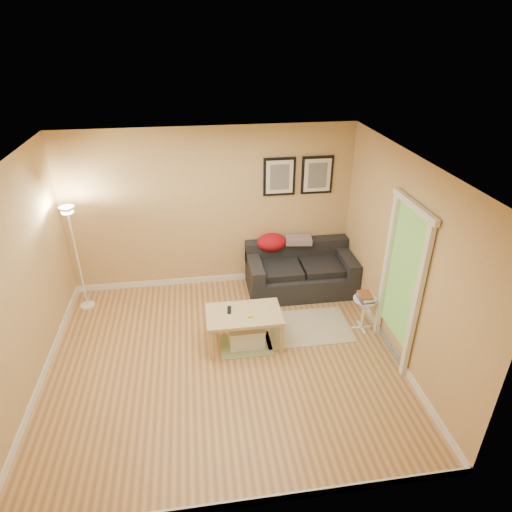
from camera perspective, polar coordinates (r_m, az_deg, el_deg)
name	(u,v)px	position (r m, az deg, el deg)	size (l,w,h in m)	color
floor	(224,360)	(5.91, -4.19, -13.32)	(4.50, 4.50, 0.00)	tan
ceiling	(215,166)	(4.62, -5.33, 11.63)	(4.50, 4.50, 0.00)	white
wall_back	(211,210)	(6.94, -5.92, 5.96)	(4.50, 4.50, 0.00)	tan
wall_front	(239,405)	(3.57, -2.19, -18.80)	(4.50, 4.50, 0.00)	tan
wall_left	(17,289)	(5.52, -28.72, -3.84)	(4.00, 4.00, 0.00)	tan
wall_right	(402,261)	(5.70, 18.46, -0.60)	(4.00, 4.00, 0.00)	tan
baseboard_back	(214,279)	(7.49, -5.45, -2.96)	(4.50, 0.02, 0.10)	white
baseboard_front	(242,503)	(4.57, -1.88, -29.47)	(4.50, 0.02, 0.10)	white
baseboard_left	(43,375)	(6.21, -25.93, -13.71)	(0.02, 4.00, 0.10)	white
baseboard_right	(387,341)	(6.37, 16.67, -10.52)	(0.02, 4.00, 0.10)	white
sofa	(301,270)	(7.11, 5.83, -1.77)	(1.70, 0.90, 0.75)	black
red_throw	(272,242)	(7.07, 2.05, 1.82)	(0.48, 0.36, 0.28)	#B5101E
plaid_throw	(298,240)	(7.15, 5.55, 2.10)	(0.42, 0.26, 0.10)	tan
framed_print_left	(279,177)	(6.86, 3.06, 10.27)	(0.50, 0.04, 0.60)	black
framed_print_right	(317,175)	(7.00, 7.96, 10.41)	(0.50, 0.04, 0.60)	black
area_rug	(306,327)	(6.46, 6.55, -9.18)	(1.25, 0.85, 0.01)	beige
green_runner	(246,345)	(6.11, -1.33, -11.53)	(0.70, 0.50, 0.01)	#668C4C
coffee_table	(244,328)	(6.00, -1.55, -9.39)	(1.00, 0.61, 0.50)	tan
remote_control	(229,310)	(5.90, -3.51, -7.02)	(0.05, 0.16, 0.02)	black
tape_roll	(250,316)	(5.77, -0.75, -7.81)	(0.07, 0.07, 0.03)	yellow
storage_bin	(246,335)	(6.05, -1.26, -10.24)	(0.48, 0.35, 0.30)	white
side_table	(363,314)	(6.45, 13.77, -7.29)	(0.33, 0.33, 0.51)	white
book_stack	(366,297)	(6.27, 14.07, -5.15)	(0.20, 0.26, 0.08)	#3F37A6
floor_lamp	(78,262)	(6.96, -22.13, -0.69)	(0.22, 0.22, 1.66)	white
doorway	(400,286)	(5.70, 18.22, -3.78)	(0.12, 1.01, 2.13)	white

